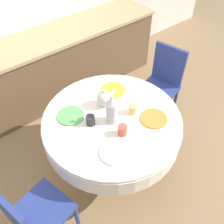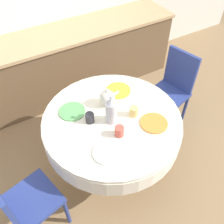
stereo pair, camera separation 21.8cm
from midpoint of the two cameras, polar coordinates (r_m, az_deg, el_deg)
ground_plane at (r=2.83m, az=2.24°, el=-11.71°), size 12.00×12.00×0.00m
kitchen_counter at (r=3.41m, az=-10.32°, el=10.41°), size 3.24×0.64×0.88m
dining_table at (r=2.33m, az=2.68°, el=-3.62°), size 1.27×1.27×0.75m
chair_left at (r=2.99m, az=15.71°, el=5.44°), size 0.49×0.49×0.94m
chair_right at (r=2.13m, az=-17.17°, el=-19.33°), size 0.48×0.48×0.94m
plate_near_left at (r=2.00m, az=2.19°, el=-9.39°), size 0.24×0.24×0.01m
cup_near_left at (r=2.08m, az=4.68°, el=-4.56°), size 0.08×0.08×0.09m
plate_near_right at (r=2.24m, az=12.33°, el=-2.63°), size 0.24×0.24×0.01m
cup_near_right at (r=2.25m, az=7.75°, el=0.02°), size 0.08×0.08×0.09m
plate_far_left at (r=2.30m, az=-6.43°, el=0.03°), size 0.24×0.24×0.01m
cup_far_left at (r=2.17m, az=-2.27°, el=-1.49°), size 0.08×0.08×0.09m
plate_far_right at (r=2.50m, az=3.97°, el=4.85°), size 0.24×0.24×0.01m
cup_far_right at (r=2.34m, az=1.95°, el=2.78°), size 0.08×0.08×0.09m
coffee_carafe at (r=2.12m, az=2.72°, el=0.24°), size 0.10×0.10×0.30m
teapot at (r=2.30m, az=1.61°, el=3.18°), size 0.20×0.15×0.19m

